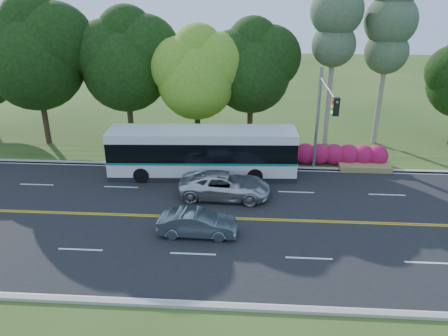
# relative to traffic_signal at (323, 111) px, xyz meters

# --- Properties ---
(ground) EXTENTS (120.00, 120.00, 0.00)m
(ground) POSITION_rel_traffic_signal_xyz_m (-6.49, -5.40, -4.67)
(ground) COLOR #2B4818
(ground) RESTS_ON ground
(road) EXTENTS (60.00, 14.00, 0.02)m
(road) POSITION_rel_traffic_signal_xyz_m (-6.49, -5.40, -4.66)
(road) COLOR black
(road) RESTS_ON ground
(curb_north) EXTENTS (60.00, 0.30, 0.15)m
(curb_north) POSITION_rel_traffic_signal_xyz_m (-6.49, 1.75, -4.60)
(curb_north) COLOR #A7A397
(curb_north) RESTS_ON ground
(curb_south) EXTENTS (60.00, 0.30, 0.15)m
(curb_south) POSITION_rel_traffic_signal_xyz_m (-6.49, -12.55, -4.60)
(curb_south) COLOR #A7A397
(curb_south) RESTS_ON ground
(grass_verge) EXTENTS (60.00, 4.00, 0.10)m
(grass_verge) POSITION_rel_traffic_signal_xyz_m (-6.49, 3.60, -4.62)
(grass_verge) COLOR #2B4818
(grass_verge) RESTS_ON ground
(lane_markings) EXTENTS (57.60, 13.82, 0.00)m
(lane_markings) POSITION_rel_traffic_signal_xyz_m (-6.59, -5.40, -4.65)
(lane_markings) COLOR gold
(lane_markings) RESTS_ON road
(tree_row) EXTENTS (44.70, 9.10, 13.84)m
(tree_row) POSITION_rel_traffic_signal_xyz_m (-11.65, 6.73, 2.06)
(tree_row) COLOR black
(tree_row) RESTS_ON ground
(bougainvillea_hedge) EXTENTS (9.50, 2.25, 1.50)m
(bougainvillea_hedge) POSITION_rel_traffic_signal_xyz_m (0.69, 2.75, -3.95)
(bougainvillea_hedge) COLOR maroon
(bougainvillea_hedge) RESTS_ON ground
(traffic_signal) EXTENTS (0.42, 6.10, 7.00)m
(traffic_signal) POSITION_rel_traffic_signal_xyz_m (0.00, 0.00, 0.00)
(traffic_signal) COLOR gray
(traffic_signal) RESTS_ON ground
(transit_bus) EXTENTS (12.29, 3.26, 3.19)m
(transit_bus) POSITION_rel_traffic_signal_xyz_m (-7.54, 0.28, -3.07)
(transit_bus) COLOR silver
(transit_bus) RESTS_ON road
(sedan) EXTENTS (4.04, 1.47, 1.32)m
(sedan) POSITION_rel_traffic_signal_xyz_m (-6.97, -7.16, -3.99)
(sedan) COLOR slate
(sedan) RESTS_ON road
(suv) EXTENTS (5.51, 2.70, 1.50)m
(suv) POSITION_rel_traffic_signal_xyz_m (-5.85, -2.79, -3.90)
(suv) COLOR silver
(suv) RESTS_ON road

